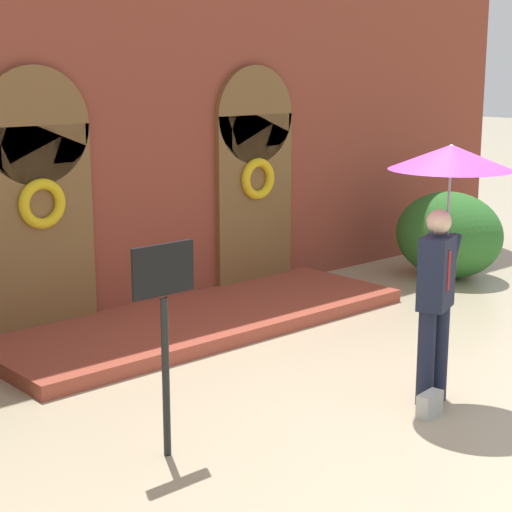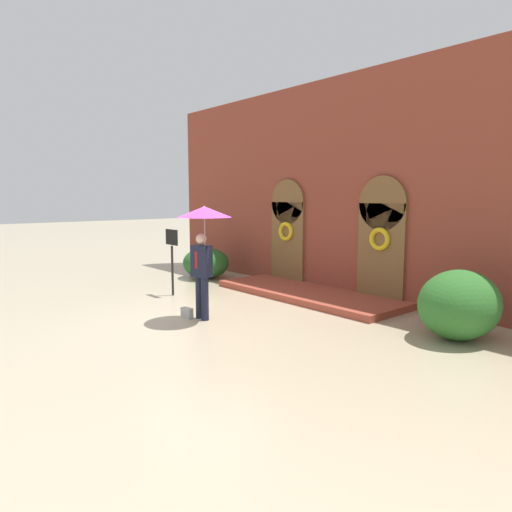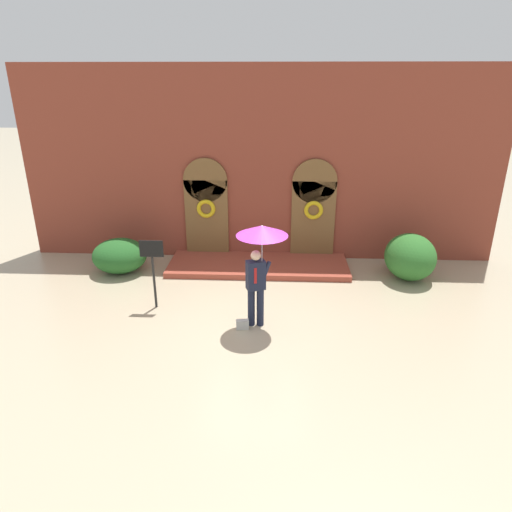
% 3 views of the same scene
% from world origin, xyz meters
% --- Properties ---
extents(ground_plane, '(80.00, 80.00, 0.00)m').
position_xyz_m(ground_plane, '(0.00, 0.00, 0.00)').
color(ground_plane, tan).
extents(building_facade, '(14.00, 2.30, 5.60)m').
position_xyz_m(building_facade, '(-0.00, 4.15, 2.68)').
color(building_facade, brown).
rests_on(building_facade, ground).
extents(person_with_umbrella, '(1.10, 1.10, 2.36)m').
position_xyz_m(person_with_umbrella, '(0.19, -0.22, 1.91)').
color(person_with_umbrella, '#191E33').
rests_on(person_with_umbrella, ground).
extents(handbag, '(0.29, 0.16, 0.22)m').
position_xyz_m(handbag, '(-0.19, -0.42, 0.11)').
color(handbag, '#B7B7B2').
rests_on(handbag, ground).
extents(sign_post, '(0.56, 0.06, 1.72)m').
position_xyz_m(sign_post, '(-2.37, 0.51, 1.16)').
color(sign_post, black).
rests_on(sign_post, ground).
extents(shrub_right, '(1.36, 1.62, 1.26)m').
position_xyz_m(shrub_right, '(4.20, 2.56, 0.63)').
color(shrub_right, '#2D6B28').
rests_on(shrub_right, ground).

